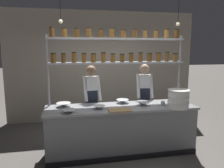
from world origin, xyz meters
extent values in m
plane|color=#5B5651|center=(0.00, 0.00, 0.00)|extent=(40.00, 40.00, 0.00)
cube|color=#9E9384|center=(0.00, 2.16, 1.51)|extent=(5.26, 0.12, 3.02)
cube|color=gray|center=(0.00, 0.00, 0.44)|extent=(2.80, 0.72, 0.88)
cube|color=#999BA0|center=(0.00, 0.00, 0.90)|extent=(2.86, 0.76, 0.04)
cube|color=black|center=(0.00, -0.36, 0.05)|extent=(2.80, 0.03, 0.10)
cylinder|color=#999BA0|center=(-1.35, 0.33, 1.14)|extent=(0.04, 0.04, 2.27)
cylinder|color=#999BA0|center=(1.35, 0.33, 1.14)|extent=(0.04, 0.04, 2.27)
cube|color=#999BA0|center=(0.00, 0.33, 1.73)|extent=(2.70, 0.28, 0.04)
cylinder|color=brown|center=(-1.24, 0.33, 1.83)|extent=(0.10, 0.10, 0.16)
cylinder|color=black|center=(-1.24, 0.33, 1.92)|extent=(0.10, 0.10, 0.02)
cylinder|color=brown|center=(-1.05, 0.33, 1.83)|extent=(0.09, 0.09, 0.16)
cylinder|color=black|center=(-1.05, 0.33, 1.92)|extent=(0.09, 0.09, 0.02)
cylinder|color=brown|center=(-0.85, 0.33, 1.84)|extent=(0.09, 0.09, 0.18)
cylinder|color=black|center=(-0.85, 0.33, 1.94)|extent=(0.09, 0.09, 0.02)
cylinder|color=brown|center=(-0.66, 0.33, 1.83)|extent=(0.08, 0.08, 0.16)
cylinder|color=black|center=(-0.66, 0.33, 1.92)|extent=(0.08, 0.08, 0.02)
cylinder|color=brown|center=(-0.48, 0.33, 1.82)|extent=(0.10, 0.10, 0.15)
cylinder|color=black|center=(-0.48, 0.33, 1.91)|extent=(0.10, 0.10, 0.02)
cylinder|color=brown|center=(-0.29, 0.33, 1.83)|extent=(0.09, 0.09, 0.17)
cylinder|color=black|center=(-0.29, 0.33, 1.93)|extent=(0.09, 0.09, 0.02)
cylinder|color=brown|center=(-0.09, 0.33, 1.82)|extent=(0.09, 0.09, 0.15)
cylinder|color=black|center=(-0.09, 0.33, 1.91)|extent=(0.09, 0.09, 0.02)
cylinder|color=brown|center=(0.09, 0.33, 1.82)|extent=(0.09, 0.09, 0.14)
cylinder|color=black|center=(0.09, 0.33, 1.90)|extent=(0.09, 0.09, 0.02)
cylinder|color=brown|center=(0.28, 0.33, 1.83)|extent=(0.09, 0.09, 0.16)
cylinder|color=black|center=(0.28, 0.33, 1.92)|extent=(0.09, 0.09, 0.02)
cylinder|color=brown|center=(0.48, 0.33, 1.83)|extent=(0.09, 0.09, 0.17)
cylinder|color=black|center=(0.48, 0.33, 1.93)|extent=(0.09, 0.09, 0.02)
cylinder|color=brown|center=(0.67, 0.33, 1.82)|extent=(0.10, 0.10, 0.15)
cylinder|color=black|center=(0.67, 0.33, 1.91)|extent=(0.10, 0.10, 0.02)
cylinder|color=brown|center=(0.86, 0.33, 1.83)|extent=(0.10, 0.10, 0.17)
cylinder|color=black|center=(0.86, 0.33, 1.92)|extent=(0.10, 0.10, 0.02)
cylinder|color=brown|center=(1.05, 0.33, 1.83)|extent=(0.08, 0.08, 0.18)
cylinder|color=black|center=(1.05, 0.33, 1.93)|extent=(0.09, 0.09, 0.02)
cylinder|color=brown|center=(1.24, 0.33, 1.82)|extent=(0.10, 0.10, 0.15)
cylinder|color=black|center=(1.24, 0.33, 1.90)|extent=(0.10, 0.10, 0.02)
cube|color=#999BA0|center=(0.00, 0.33, 2.20)|extent=(2.70, 0.28, 0.04)
cylinder|color=brown|center=(-1.24, 0.33, 2.30)|extent=(0.09, 0.09, 0.17)
cylinder|color=black|center=(-1.24, 0.33, 2.39)|extent=(0.09, 0.09, 0.02)
cylinder|color=brown|center=(-1.02, 0.33, 2.29)|extent=(0.10, 0.10, 0.16)
cylinder|color=black|center=(-1.02, 0.33, 2.38)|extent=(0.10, 0.10, 0.02)
cylinder|color=#513314|center=(-0.79, 0.33, 2.29)|extent=(0.10, 0.10, 0.16)
cylinder|color=black|center=(-0.79, 0.33, 2.38)|extent=(0.10, 0.10, 0.02)
cylinder|color=brown|center=(-0.57, 0.33, 2.30)|extent=(0.10, 0.10, 0.17)
cylinder|color=black|center=(-0.57, 0.33, 2.40)|extent=(0.10, 0.10, 0.02)
cylinder|color=#513314|center=(-0.33, 0.33, 2.29)|extent=(0.09, 0.09, 0.15)
cylinder|color=black|center=(-0.33, 0.33, 2.37)|extent=(0.09, 0.09, 0.02)
cylinder|color=brown|center=(-0.12, 0.33, 2.30)|extent=(0.09, 0.09, 0.17)
cylinder|color=black|center=(-0.12, 0.33, 2.40)|extent=(0.10, 0.10, 0.02)
cylinder|color=brown|center=(0.11, 0.33, 2.28)|extent=(0.10, 0.10, 0.14)
cylinder|color=black|center=(0.11, 0.33, 2.36)|extent=(0.10, 0.10, 0.02)
cylinder|color=#513314|center=(0.35, 0.33, 2.29)|extent=(0.10, 0.10, 0.15)
cylinder|color=black|center=(0.35, 0.33, 2.38)|extent=(0.10, 0.10, 0.02)
cylinder|color=brown|center=(0.57, 0.33, 2.29)|extent=(0.09, 0.09, 0.15)
cylinder|color=black|center=(0.57, 0.33, 2.38)|extent=(0.09, 0.09, 0.02)
cylinder|color=brown|center=(0.79, 0.33, 2.29)|extent=(0.08, 0.08, 0.15)
cylinder|color=black|center=(0.79, 0.33, 2.38)|extent=(0.08, 0.08, 0.02)
cylinder|color=brown|center=(1.02, 0.33, 2.30)|extent=(0.10, 0.10, 0.17)
cylinder|color=black|center=(1.02, 0.33, 2.39)|extent=(0.10, 0.10, 0.02)
cylinder|color=#513314|center=(1.24, 0.33, 2.30)|extent=(0.10, 0.10, 0.17)
cylinder|color=black|center=(1.24, 0.33, 2.40)|extent=(0.10, 0.10, 0.02)
cylinder|color=black|center=(-0.59, 0.56, 0.40)|extent=(0.11, 0.11, 0.80)
cylinder|color=black|center=(-0.43, 0.58, 0.40)|extent=(0.11, 0.11, 0.80)
cube|color=#232838|center=(-0.51, 0.57, 0.98)|extent=(0.24, 0.20, 0.35)
cube|color=white|center=(-0.51, 0.57, 1.29)|extent=(0.24, 0.21, 0.28)
sphere|color=#A37A5B|center=(-0.51, 0.57, 1.56)|extent=(0.21, 0.21, 0.21)
cylinder|color=white|center=(-0.64, 0.49, 1.20)|extent=(0.10, 0.25, 0.53)
cylinder|color=white|center=(-0.36, 0.53, 1.20)|extent=(0.10, 0.25, 0.53)
cylinder|color=black|center=(0.59, 0.60, 0.40)|extent=(0.11, 0.11, 0.81)
cylinder|color=black|center=(0.74, 0.58, 0.40)|extent=(0.11, 0.11, 0.81)
cube|color=#232838|center=(0.67, 0.59, 0.98)|extent=(0.24, 0.20, 0.35)
cube|color=white|center=(0.67, 0.59, 1.30)|extent=(0.24, 0.21, 0.29)
sphere|color=tan|center=(0.67, 0.59, 1.57)|extent=(0.21, 0.21, 0.21)
cylinder|color=white|center=(0.51, 0.55, 1.20)|extent=(0.10, 0.26, 0.53)
cylinder|color=white|center=(0.80, 0.51, 1.20)|extent=(0.10, 0.26, 0.53)
cylinder|color=white|center=(1.02, -0.30, 0.97)|extent=(0.38, 0.38, 0.10)
cylinder|color=silver|center=(1.02, -0.30, 1.03)|extent=(0.40, 0.40, 0.01)
cylinder|color=white|center=(1.02, -0.30, 1.09)|extent=(0.38, 0.38, 0.10)
cylinder|color=silver|center=(1.02, -0.30, 1.14)|extent=(0.40, 0.40, 0.01)
cylinder|color=white|center=(1.02, -0.30, 1.20)|extent=(0.38, 0.38, 0.10)
cylinder|color=silver|center=(1.02, -0.30, 1.26)|extent=(0.40, 0.40, 0.01)
cube|color=#A88456|center=(-0.09, -0.28, 0.93)|extent=(0.40, 0.26, 0.02)
cylinder|color=silver|center=(0.43, 0.00, 0.93)|extent=(0.12, 0.12, 0.01)
cone|color=silver|center=(0.43, 0.00, 0.96)|extent=(0.26, 0.26, 0.07)
cylinder|color=silver|center=(-1.08, 0.18, 0.93)|extent=(0.12, 0.12, 0.01)
cone|color=silver|center=(-1.08, 0.18, 0.96)|extent=(0.27, 0.27, 0.08)
cylinder|color=silver|center=(0.09, 0.25, 0.93)|extent=(0.11, 0.11, 0.01)
cone|color=silver|center=(0.09, 0.25, 0.95)|extent=(0.25, 0.25, 0.07)
cylinder|color=silver|center=(-0.44, -0.10, 0.93)|extent=(0.10, 0.10, 0.01)
cone|color=silver|center=(-0.44, -0.10, 0.95)|extent=(0.23, 0.23, 0.06)
cylinder|color=silver|center=(-0.98, -0.25, 0.93)|extent=(0.10, 0.10, 0.01)
cone|color=silver|center=(-0.98, -0.25, 0.95)|extent=(0.23, 0.23, 0.06)
cylinder|color=#B2B7BC|center=(0.79, -0.12, 0.97)|extent=(0.08, 0.08, 0.09)
cylinder|color=black|center=(-1.07, 0.00, 2.72)|extent=(0.01, 0.01, 0.51)
sphere|color=#F9E5B2|center=(-1.07, 0.00, 2.46)|extent=(0.07, 0.07, 0.07)
cylinder|color=black|center=(1.09, 0.00, 2.72)|extent=(0.01, 0.01, 0.51)
sphere|color=#F9E5B2|center=(1.09, 0.00, 2.46)|extent=(0.07, 0.07, 0.07)
camera|label=1|loc=(-0.96, -3.93, 2.02)|focal=35.00mm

